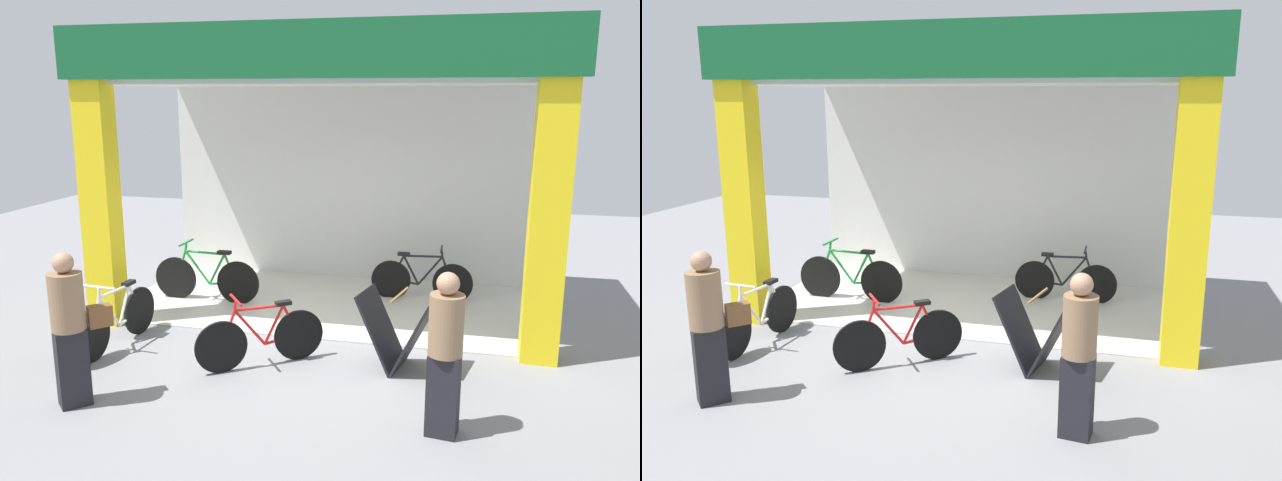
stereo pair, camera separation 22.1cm
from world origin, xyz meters
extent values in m
plane|color=gray|center=(0.00, 0.00, 0.00)|extent=(20.29, 20.29, 0.00)
cube|color=beige|center=(0.00, 1.50, 0.01)|extent=(6.15, 2.99, 0.02)
cube|color=silver|center=(0.00, 2.99, 1.65)|extent=(6.15, 0.12, 3.29)
cube|color=yellow|center=(-2.86, 0.00, 1.65)|extent=(0.43, 0.36, 3.29)
cube|color=yellow|center=(2.86, 0.00, 1.65)|extent=(0.43, 0.36, 3.29)
cube|color=#14592D|center=(0.00, -0.15, 3.62)|extent=(6.35, 0.20, 0.65)
cube|color=silver|center=(0.00, 1.50, 3.26)|extent=(6.15, 2.99, 0.06)
cylinder|color=black|center=(0.85, 1.94, 0.30)|extent=(0.61, 0.05, 0.61)
cylinder|color=black|center=(1.79, 1.95, 0.30)|extent=(0.61, 0.05, 0.61)
cylinder|color=black|center=(1.07, 1.94, 0.28)|extent=(0.41, 0.04, 0.08)
cylinder|color=black|center=(1.15, 1.94, 0.48)|extent=(0.27, 0.04, 0.46)
cylinder|color=black|center=(1.44, 1.95, 0.49)|extent=(0.37, 0.04, 0.48)
cylinder|color=black|center=(1.33, 1.95, 0.71)|extent=(0.58, 0.04, 0.05)
cylinder|color=black|center=(0.95, 1.94, 0.50)|extent=(0.20, 0.04, 0.41)
cylinder|color=black|center=(1.69, 1.95, 0.51)|extent=(0.18, 0.04, 0.42)
cylinder|color=black|center=(1.61, 1.95, 0.77)|extent=(0.05, 0.03, 0.13)
cylinder|color=black|center=(1.60, 1.95, 0.84)|extent=(0.03, 0.42, 0.03)
cube|color=black|center=(1.03, 1.94, 0.73)|extent=(0.19, 0.09, 0.05)
cylinder|color=black|center=(-1.37, 1.14, 0.33)|extent=(0.66, 0.06, 0.66)
cylinder|color=black|center=(-2.39, 1.15, 0.33)|extent=(0.66, 0.06, 0.66)
cylinder|color=#198C33|center=(-1.61, 1.14, 0.31)|extent=(0.45, 0.04, 0.09)
cylinder|color=#198C33|center=(-1.70, 1.14, 0.52)|extent=(0.29, 0.04, 0.50)
cylinder|color=#198C33|center=(-2.02, 1.15, 0.53)|extent=(0.41, 0.04, 0.52)
cylinder|color=#198C33|center=(-1.89, 1.15, 0.77)|extent=(0.64, 0.05, 0.05)
cylinder|color=#198C33|center=(-1.48, 1.14, 0.55)|extent=(0.22, 0.04, 0.45)
cylinder|color=#198C33|center=(-2.29, 1.15, 0.56)|extent=(0.20, 0.04, 0.46)
cylinder|color=#198C33|center=(-2.20, 1.15, 0.85)|extent=(0.06, 0.04, 0.14)
cylinder|color=#198C33|center=(-2.19, 1.15, 0.91)|extent=(0.04, 0.46, 0.03)
cube|color=black|center=(-1.57, 1.14, 0.79)|extent=(0.20, 0.10, 0.05)
cylinder|color=black|center=(0.07, -0.64, 0.31)|extent=(0.52, 0.40, 0.61)
cylinder|color=black|center=(-0.69, -1.21, 0.31)|extent=(0.52, 0.40, 0.61)
cylinder|color=red|center=(-0.11, -0.77, 0.28)|extent=(0.35, 0.27, 0.08)
cylinder|color=red|center=(-0.18, -0.83, 0.48)|extent=(0.23, 0.19, 0.46)
cylinder|color=red|center=(-0.41, -1.00, 0.49)|extent=(0.32, 0.25, 0.48)
cylinder|color=red|center=(-0.32, -0.93, 0.71)|extent=(0.49, 0.38, 0.05)
cylinder|color=red|center=(-0.01, -0.70, 0.51)|extent=(0.18, 0.15, 0.41)
cylinder|color=red|center=(-0.61, -1.15, 0.51)|extent=(0.17, 0.14, 0.43)
cylinder|color=red|center=(-0.54, -1.10, 0.78)|extent=(0.06, 0.06, 0.13)
cylinder|color=red|center=(-0.54, -1.10, 0.84)|extent=(0.28, 0.36, 0.03)
cube|color=black|center=(-0.08, -0.75, 0.73)|extent=(0.20, 0.19, 0.05)
cylinder|color=black|center=(-2.21, -0.31, 0.31)|extent=(0.10, 0.63, 0.63)
cylinder|color=black|center=(-2.29, -1.28, 0.31)|extent=(0.10, 0.63, 0.63)
cylinder|color=white|center=(-2.23, -0.54, 0.29)|extent=(0.07, 0.43, 0.08)
cylinder|color=white|center=(-2.23, -0.62, 0.50)|extent=(0.06, 0.28, 0.47)
cylinder|color=white|center=(-2.26, -0.92, 0.50)|extent=(0.07, 0.39, 0.49)
cylinder|color=white|center=(-2.25, -0.80, 0.73)|extent=(0.09, 0.61, 0.05)
cylinder|color=white|center=(-2.22, -0.42, 0.52)|extent=(0.05, 0.21, 0.42)
cylinder|color=white|center=(-2.28, -1.18, 0.53)|extent=(0.05, 0.19, 0.44)
cylinder|color=white|center=(-2.28, -1.09, 0.80)|extent=(0.04, 0.06, 0.13)
cylinder|color=white|center=(-2.27, -1.08, 0.87)|extent=(0.44, 0.07, 0.03)
cube|color=black|center=(-2.22, -0.50, 0.75)|extent=(0.11, 0.20, 0.05)
cube|color=black|center=(1.05, -0.59, 0.45)|extent=(0.57, 0.68, 0.90)
cube|color=black|center=(1.46, -0.68, 0.45)|extent=(0.57, 0.68, 0.90)
cylinder|color=olive|center=(1.26, -0.63, 0.89)|extent=(0.16, 0.59, 0.03)
cube|color=black|center=(1.83, -2.00, 0.40)|extent=(0.32, 0.28, 0.79)
cylinder|color=#8C6B4C|center=(1.83, -2.00, 1.08)|extent=(0.36, 0.36, 0.57)
sphere|color=tan|center=(1.83, -2.00, 1.47)|extent=(0.21, 0.21, 0.21)
cube|color=black|center=(-1.86, -2.28, 0.41)|extent=(0.38, 0.38, 0.81)
cylinder|color=#8C6B4C|center=(-1.86, -2.28, 1.11)|extent=(0.48, 0.48, 0.59)
sphere|color=tan|center=(-1.86, -2.28, 1.50)|extent=(0.21, 0.21, 0.21)
cube|color=brown|center=(-1.65, -2.06, 0.90)|extent=(0.27, 0.27, 0.22)
camera|label=1|loc=(1.98, -7.55, 3.12)|focal=35.79mm
camera|label=2|loc=(2.20, -7.49, 3.12)|focal=35.79mm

